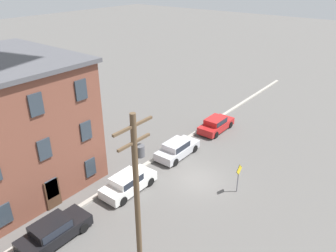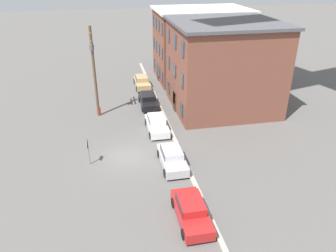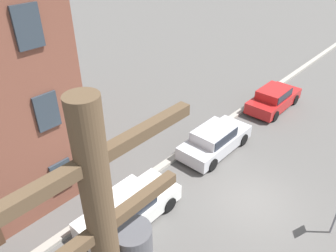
{
  "view_description": "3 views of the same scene",
  "coord_description": "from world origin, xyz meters",
  "views": [
    {
      "loc": [
        -18.13,
        -11.4,
        14.95
      ],
      "look_at": [
        -0.17,
        2.74,
        3.91
      ],
      "focal_mm": 35.0,
      "sensor_mm": 36.0,
      "label": 1
    },
    {
      "loc": [
        23.95,
        -1.36,
        14.82
      ],
      "look_at": [
        1.79,
        3.09,
        3.5
      ],
      "focal_mm": 35.0,
      "sensor_mm": 36.0,
      "label": 2
    },
    {
      "loc": [
        -10.22,
        -4.23,
        10.48
      ],
      "look_at": [
        -1.42,
        3.68,
        3.01
      ],
      "focal_mm": 35.0,
      "sensor_mm": 36.0,
      "label": 3
    }
  ],
  "objects": [
    {
      "name": "ground_plane",
      "position": [
        0.0,
        0.0,
        0.0
      ],
      "size": [
        200.0,
        200.0,
        0.0
      ],
      "primitive_type": "plane",
      "color": "#565451"
    },
    {
      "name": "car_white",
      "position": [
        -4.35,
        3.2,
        0.75
      ],
      "size": [
        4.4,
        1.92,
        1.43
      ],
      "color": "silver",
      "rests_on": "ground_plane"
    },
    {
      "name": "car_silver",
      "position": [
        1.95,
        3.4,
        0.75
      ],
      "size": [
        4.4,
        1.92,
        1.43
      ],
      "color": "#B7B7BC",
      "rests_on": "ground_plane"
    },
    {
      "name": "car_red",
      "position": [
        8.36,
        3.27,
        0.75
      ],
      "size": [
        4.4,
        1.92,
        1.43
      ],
      "color": "#B21E1E",
      "rests_on": "ground_plane"
    },
    {
      "name": "kerb_strip",
      "position": [
        0.0,
        4.5,
        0.08
      ],
      "size": [
        56.0,
        0.36,
        0.16
      ],
      "primitive_type": "cube",
      "color": "#9E998E",
      "rests_on": "ground_plane"
    }
  ]
}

